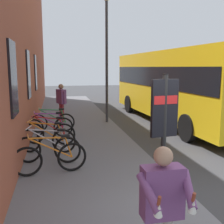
{
  "coord_description": "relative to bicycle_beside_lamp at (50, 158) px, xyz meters",
  "views": [
    {
      "loc": [
        -4.2,
        2.59,
        2.64
      ],
      "look_at": [
        3.69,
        0.97,
        1.32
      ],
      "focal_mm": 44.01,
      "sensor_mm": 36.0,
      "label": 1
    }
  ],
  "objects": [
    {
      "name": "city_bus",
      "position": [
        5.83,
        -5.77,
        1.41
      ],
      "size": [
        10.62,
        3.07,
        3.35
      ],
      "color": "yellow",
      "rests_on": "ground"
    },
    {
      "name": "pedestrian_crossing_street",
      "position": [
        6.36,
        -0.41,
        0.69
      ],
      "size": [
        0.6,
        0.47,
        1.76
      ],
      "color": "maroon",
      "rests_on": "sidewalk_pavement"
    },
    {
      "name": "bicycle_leaning_wall",
      "position": [
        0.78,
        0.08,
        0.0
      ],
      "size": [
        0.54,
        1.75,
        0.97
      ],
      "color": "black",
      "rests_on": "sidewalk_pavement"
    },
    {
      "name": "ground",
      "position": [
        3.78,
        -3.77,
        -0.51
      ],
      "size": [
        60.0,
        60.0,
        0.0
      ],
      "primitive_type": "plane",
      "color": "#38383A"
    },
    {
      "name": "bicycle_beside_lamp",
      "position": [
        0.0,
        0.0,
        0.0
      ],
      "size": [
        0.48,
        1.76,
        0.97
      ],
      "color": "black",
      "rests_on": "sidewalk_pavement"
    },
    {
      "name": "bicycle_end_of_row",
      "position": [
        4.39,
        -0.0,
        0.0
      ],
      "size": [
        0.48,
        1.77,
        0.97
      ],
      "color": "black",
      "rests_on": "sidewalk_pavement"
    },
    {
      "name": "bicycle_far_end",
      "position": [
        2.6,
        0.07,
        0.0
      ],
      "size": [
        0.69,
        1.7,
        0.97
      ],
      "color": "black",
      "rests_on": "sidewalk_pavement"
    },
    {
      "name": "bicycle_mid_rack",
      "position": [
        1.7,
        0.14,
        0.0
      ],
      "size": [
        0.58,
        1.73,
        0.97
      ],
      "color": "black",
      "rests_on": "sidewalk_pavement"
    },
    {
      "name": "street_lamp",
      "position": [
        5.91,
        -2.47,
        2.92
      ],
      "size": [
        0.28,
        0.28,
        5.64
      ],
      "color": "#333338",
      "rests_on": "sidewalk_pavement"
    },
    {
      "name": "transit_info_sign",
      "position": [
        -1.58,
        -2.19,
        1.21
      ],
      "size": [
        0.16,
        0.56,
        2.4
      ],
      "color": "black",
      "rests_on": "sidewalk_pavement"
    },
    {
      "name": "bicycle_by_door",
      "position": [
        3.49,
        0.11,
        0.0
      ],
      "size": [
        0.48,
        1.77,
        0.97
      ],
      "color": "black",
      "rests_on": "sidewalk_pavement"
    },
    {
      "name": "station_facade",
      "position": [
        6.77,
        1.03,
        4.25
      ],
      "size": [
        22.0,
        0.65,
        9.53
      ],
      "color": "brown",
      "rests_on": "ground"
    },
    {
      "name": "sidewalk_pavement",
      "position": [
        5.78,
        -1.02,
        -0.45
      ],
      "size": [
        24.0,
        3.5,
        0.12
      ],
      "primitive_type": "cube",
      "color": "slate",
      "rests_on": "ground"
    },
    {
      "name": "tourist_with_hotdogs",
      "position": [
        -3.68,
        -1.33,
        0.63
      ],
      "size": [
        0.55,
        0.64,
        1.65
      ],
      "color": "#B2A599",
      "rests_on": "sidewalk_pavement"
    }
  ]
}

